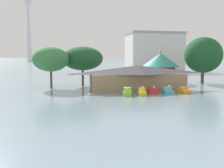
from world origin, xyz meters
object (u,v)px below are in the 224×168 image
(pedal_boat_lime, at_px, (127,92))
(pedal_boat_orange, at_px, (184,91))
(pedal_boat_red, at_px, (153,91))
(pedal_boat_yellow, at_px, (142,92))
(boathouse, at_px, (138,77))
(shoreline_tree_tall_left, at_px, (51,59))
(shoreline_tree_mid, at_px, (83,58))
(shoreline_tree_right, at_px, (203,55))
(green_roof_pavilion, at_px, (160,66))
(distant_broadcast_tower, at_px, (28,12))
(background_building_block, at_px, (154,52))
(pedal_boat_cyan, at_px, (168,91))

(pedal_boat_lime, height_order, pedal_boat_orange, pedal_boat_orange)
(pedal_boat_red, bearing_deg, pedal_boat_yellow, -53.28)
(pedal_boat_red, bearing_deg, pedal_boat_lime, -67.64)
(pedal_boat_yellow, distance_m, boathouse, 6.93)
(pedal_boat_yellow, distance_m, shoreline_tree_tall_left, 22.39)
(shoreline_tree_mid, relative_size, shoreline_tree_right, 0.82)
(pedal_boat_orange, bearing_deg, shoreline_tree_mid, -143.81)
(green_roof_pavilion, xyz_separation_m, shoreline_tree_tall_left, (-27.62, -4.84, 1.95))
(pedal_boat_lime, xyz_separation_m, shoreline_tree_right, (24.31, 16.06, 6.79))
(shoreline_tree_tall_left, distance_m, shoreline_tree_mid, 8.08)
(pedal_boat_red, relative_size, distant_broadcast_tower, 0.02)
(pedal_boat_lime, height_order, shoreline_tree_mid, shoreline_tree_mid)
(shoreline_tree_right, bearing_deg, shoreline_tree_tall_left, -176.61)
(shoreline_tree_tall_left, distance_m, background_building_block, 74.42)
(shoreline_tree_right, bearing_deg, pedal_boat_yellow, -143.24)
(pedal_boat_red, relative_size, pedal_boat_orange, 0.87)
(shoreline_tree_right, bearing_deg, pedal_boat_orange, -130.07)
(pedal_boat_yellow, bearing_deg, green_roof_pavilion, 160.34)
(pedal_boat_lime, distance_m, boathouse, 7.81)
(pedal_boat_orange, bearing_deg, distant_broadcast_tower, -179.11)
(green_roof_pavilion, bearing_deg, pedal_boat_lime, -126.44)
(green_roof_pavilion, bearing_deg, pedal_boat_red, -115.96)
(shoreline_tree_right, distance_m, background_building_block, 56.84)
(pedal_boat_cyan, xyz_separation_m, shoreline_tree_tall_left, (-22.05, 12.77, 5.90))
(pedal_boat_cyan, bearing_deg, pedal_boat_orange, 92.87)
(pedal_boat_yellow, bearing_deg, pedal_boat_cyan, 112.24)
(pedal_boat_orange, bearing_deg, shoreline_tree_right, 128.59)
(pedal_boat_orange, bearing_deg, pedal_boat_red, -107.22)
(green_roof_pavilion, bearing_deg, shoreline_tree_mid, -176.18)
(pedal_boat_red, bearing_deg, pedal_boat_cyan, 89.91)
(shoreline_tree_mid, bearing_deg, boathouse, -46.06)
(pedal_boat_red, relative_size, shoreline_tree_mid, 0.26)
(pedal_boat_lime, relative_size, background_building_block, 0.11)
(pedal_boat_lime, height_order, pedal_boat_yellow, pedal_boat_yellow)
(boathouse, bearing_deg, shoreline_tree_mid, 133.94)
(green_roof_pavilion, bearing_deg, distant_broadcast_tower, 103.56)
(pedal_boat_cyan, relative_size, shoreline_tree_tall_left, 0.31)
(pedal_boat_yellow, xyz_separation_m, pedal_boat_red, (2.66, 1.48, -0.08))
(distant_broadcast_tower, bearing_deg, shoreline_tree_mid, -80.91)
(pedal_boat_orange, bearing_deg, background_building_block, 152.64)
(pedal_boat_red, bearing_deg, green_roof_pavilion, 161.67)
(background_building_block, xyz_separation_m, distant_broadcast_tower, (-79.27, 199.35, 48.94))
(shoreline_tree_mid, bearing_deg, pedal_boat_cyan, -47.76)
(shoreline_tree_tall_left, bearing_deg, pedal_boat_yellow, -39.93)
(pedal_boat_cyan, distance_m, pedal_boat_orange, 3.27)
(pedal_boat_yellow, bearing_deg, background_building_block, 168.88)
(pedal_boat_red, height_order, boathouse, boathouse)
(shoreline_tree_tall_left, distance_m, distant_broadcast_tower, 265.14)
(shoreline_tree_mid, bearing_deg, green_roof_pavilion, 3.82)
(shoreline_tree_mid, relative_size, distant_broadcast_tower, 0.07)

